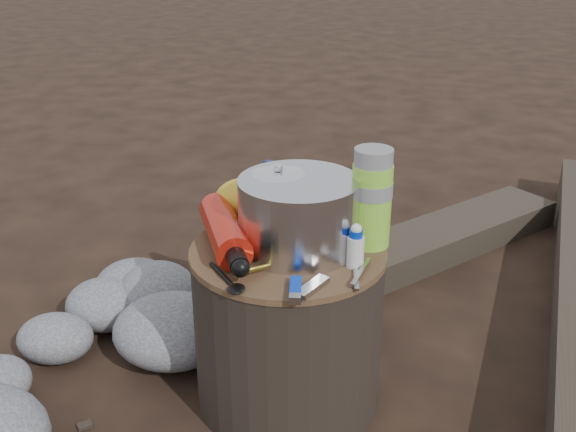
% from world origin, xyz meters
% --- Properties ---
extents(ground, '(60.00, 60.00, 0.00)m').
position_xyz_m(ground, '(0.00, 0.00, 0.00)').
color(ground, black).
rests_on(ground, ground).
extents(stump, '(0.43, 0.43, 0.40)m').
position_xyz_m(stump, '(0.00, 0.00, 0.20)').
color(stump, black).
rests_on(stump, ground).
extents(rock_ring, '(0.43, 0.94, 0.19)m').
position_xyz_m(rock_ring, '(-0.48, -0.11, 0.09)').
color(rock_ring, slate).
rests_on(rock_ring, ground).
extents(log_small, '(0.94, 0.99, 0.10)m').
position_xyz_m(log_small, '(0.33, 0.82, 0.05)').
color(log_small, '#322A21').
rests_on(log_small, ground).
extents(foil_windscreen, '(0.26, 0.26, 0.16)m').
position_xyz_m(foil_windscreen, '(0.02, 0.01, 0.48)').
color(foil_windscreen, silver).
rests_on(foil_windscreen, stump).
extents(camping_pot, '(0.17, 0.17, 0.17)m').
position_xyz_m(camping_pot, '(-0.03, 0.04, 0.48)').
color(camping_pot, silver).
rests_on(camping_pot, stump).
extents(fuel_bottle, '(0.21, 0.33, 0.08)m').
position_xyz_m(fuel_bottle, '(-0.14, -0.01, 0.44)').
color(fuel_bottle, '#B61C0F').
rests_on(fuel_bottle, stump).
extents(thermos, '(0.09, 0.09, 0.22)m').
position_xyz_m(thermos, '(0.17, 0.06, 0.51)').
color(thermos, '#85CC34').
rests_on(thermos, stump).
extents(travel_mug, '(0.08, 0.08, 0.12)m').
position_xyz_m(travel_mug, '(0.11, 0.15, 0.46)').
color(travel_mug, black).
rests_on(travel_mug, stump).
extents(stuff_sack, '(0.15, 0.13, 0.11)m').
position_xyz_m(stuff_sack, '(-0.13, 0.13, 0.45)').
color(stuff_sack, gold).
rests_on(stuff_sack, stump).
extents(food_pouch, '(0.11, 0.07, 0.14)m').
position_xyz_m(food_pouch, '(-0.05, 0.16, 0.47)').
color(food_pouch, '#181E4A').
rests_on(food_pouch, stump).
extents(lighter, '(0.04, 0.09, 0.02)m').
position_xyz_m(lighter, '(0.05, -0.17, 0.41)').
color(lighter, '#062FB9').
rests_on(lighter, stump).
extents(multitool, '(0.06, 0.09, 0.01)m').
position_xyz_m(multitool, '(0.08, -0.17, 0.41)').
color(multitool, '#A2A2A6').
rests_on(multitool, stump).
extents(pot_grabber, '(0.04, 0.12, 0.01)m').
position_xyz_m(pot_grabber, '(0.16, -0.09, 0.41)').
color(pot_grabber, '#A2A2A6').
rests_on(pot_grabber, stump).
extents(spork, '(0.11, 0.12, 0.01)m').
position_xyz_m(spork, '(-0.11, -0.15, 0.40)').
color(spork, black).
rests_on(spork, stump).
extents(squeeze_bottle, '(0.04, 0.04, 0.09)m').
position_xyz_m(squeeze_bottle, '(0.15, -0.05, 0.44)').
color(squeeze_bottle, silver).
rests_on(squeeze_bottle, stump).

